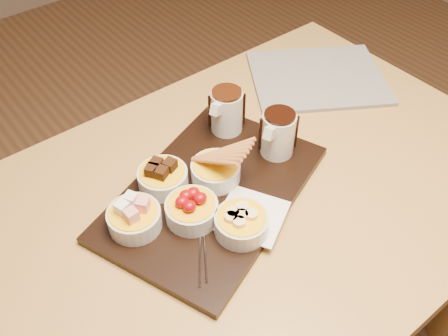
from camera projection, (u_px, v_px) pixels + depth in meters
dining_table at (245, 221)px, 1.09m from camera, size 1.20×0.80×0.75m
serving_board at (212, 192)px, 1.00m from camera, size 0.54×0.44×0.02m
napkin at (252, 216)px, 0.94m from camera, size 0.16×0.16×0.00m
bowl_marshmallows at (135, 219)px, 0.92m from camera, size 0.10×0.10×0.04m
bowl_cake at (163, 179)px, 0.99m from camera, size 0.10×0.10×0.04m
bowl_strawberries at (192, 211)px, 0.93m from camera, size 0.10×0.10×0.04m
bowl_biscotti at (216, 172)px, 1.00m from camera, size 0.10×0.10×0.04m
bowl_bananas at (241, 224)px, 0.91m from camera, size 0.10×0.10×0.04m
pitcher_dark_chocolate at (278, 134)px, 1.04m from camera, size 0.09×0.09×0.10m
pitcher_milk_chocolate at (227, 112)px, 1.09m from camera, size 0.09×0.09×0.10m
fondue_skewers at (201, 225)px, 0.93m from camera, size 0.23×0.18×0.01m
newspaper at (318, 78)px, 1.29m from camera, size 0.42×0.40×0.01m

